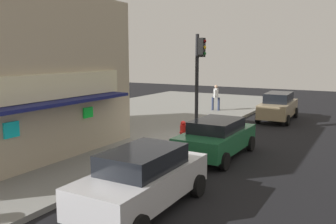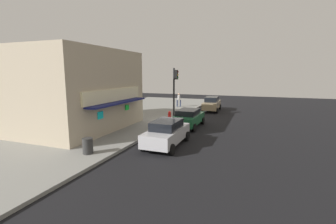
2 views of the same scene
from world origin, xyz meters
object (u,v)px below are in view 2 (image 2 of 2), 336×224
at_px(traffic_light, 175,86).
at_px(parked_car_green, 188,118).
at_px(fire_hydrant, 170,116).
at_px(trash_can, 88,146).
at_px(pedestrian, 179,99).
at_px(parked_car_tan, 212,104).
at_px(parked_car_silver, 167,133).

xyz_separation_m(traffic_light, parked_car_green, (-3.59, -2.45, -2.54)).
distance_m(fire_hydrant, trash_can, 10.58).
bearing_deg(pedestrian, parked_car_tan, -102.10).
distance_m(traffic_light, parked_car_silver, 10.00).
bearing_deg(fire_hydrant, pedestrian, 12.76).
bearing_deg(parked_car_green, parked_car_tan, -1.58).
relative_size(parked_car_green, parked_car_tan, 0.93).
bearing_deg(parked_car_silver, pedestrian, 15.55).
relative_size(trash_can, parked_car_tan, 0.19).
xyz_separation_m(parked_car_silver, parked_car_tan, (15.33, -0.03, 0.04)).
relative_size(fire_hydrant, parked_car_tan, 0.19).
bearing_deg(parked_car_green, fire_hydrant, 57.36).
bearing_deg(pedestrian, parked_car_silver, -164.45).
bearing_deg(pedestrian, parked_car_green, -157.88).
xyz_separation_m(trash_can, parked_car_silver, (3.40, -3.35, 0.24)).
height_order(trash_can, parked_car_green, parked_car_green).
relative_size(traffic_light, pedestrian, 2.73).
height_order(traffic_light, parked_car_green, traffic_light).
bearing_deg(parked_car_tan, parked_car_silver, 179.87).
distance_m(trash_can, parked_car_tan, 19.04).
height_order(pedestrian, parked_car_tan, pedestrian).
xyz_separation_m(trash_can, pedestrian, (19.71, 1.19, 0.57)).
xyz_separation_m(pedestrian, parked_car_silver, (-16.31, -4.54, -0.33)).
bearing_deg(parked_car_silver, traffic_light, 16.07).
height_order(pedestrian, parked_car_green, pedestrian).
xyz_separation_m(traffic_light, fire_hydrant, (-2.16, -0.22, -2.75)).
relative_size(traffic_light, parked_car_tan, 1.06).
xyz_separation_m(traffic_light, trash_can, (-12.71, 0.67, -2.73)).
distance_m(traffic_light, pedestrian, 7.56).
bearing_deg(parked_car_green, pedestrian, 22.12).
height_order(traffic_light, pedestrian, traffic_light).
xyz_separation_m(traffic_light, parked_car_silver, (-9.31, -2.68, -2.49)).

